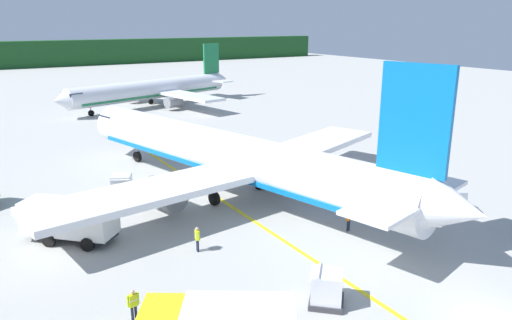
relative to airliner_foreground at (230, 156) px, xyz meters
name	(u,v)px	position (x,y,z in m)	size (l,w,h in m)	color
ground	(151,135)	(2.01, 25.23, -3.49)	(240.00, 320.00, 0.20)	#A8A8A3
distant_treeline	(29,54)	(2.01, 136.32, 0.74)	(216.00, 6.00, 8.25)	#19471E
airliner_foreground	(230,156)	(0.00, 0.00, 0.00)	(34.31, 41.15, 11.90)	white
airliner_mid_apron	(154,90)	(10.12, 45.85, -0.50)	(34.81, 29.10, 10.16)	silver
service_truck_baggage	(68,219)	(-13.49, -2.39, -1.85)	(5.97, 5.90, 2.76)	white
cargo_container_near	(326,288)	(-3.73, -17.24, -2.47)	(2.48, 2.48, 1.94)	#333338
cargo_container_mid	(453,201)	(12.56, -12.49, -2.45)	(2.36, 2.36, 2.00)	#333338
cargo_container_far	(122,185)	(-7.84, 4.76, -2.52)	(2.39, 2.39, 1.86)	#333338
crew_marshaller	(349,218)	(3.47, -10.91, -2.41)	(0.60, 0.37, 1.66)	#191E33
crew_loader_left	(133,303)	(-12.69, -13.52, -2.38)	(0.63, 0.28, 1.71)	#191E33
crew_loader_right	(197,237)	(-6.87, -8.27, -2.41)	(0.29, 0.62, 1.66)	#191E33
apron_guide_line	(243,214)	(-1.30, -4.45, -3.39)	(0.30, 60.00, 0.01)	yellow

